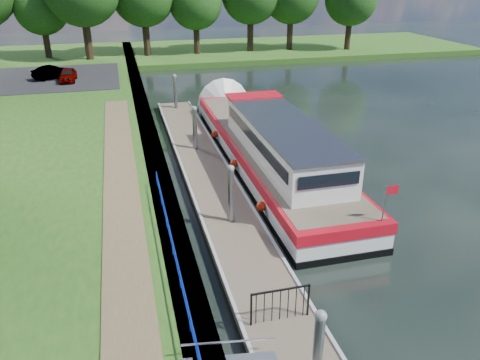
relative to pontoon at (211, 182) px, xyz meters
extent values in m
cube|color=#473D2D|center=(-2.55, 2.00, 0.20)|extent=(1.10, 90.00, 0.78)
cube|color=#275017|center=(12.00, 39.00, 0.12)|extent=(60.00, 18.00, 0.60)
cube|color=brown|center=(-4.40, -5.00, 0.62)|extent=(1.60, 40.00, 0.05)
cube|color=black|center=(-11.00, 25.00, 0.62)|extent=(14.00, 12.00, 0.06)
cube|color=#0C2DBF|center=(-2.75, -10.00, 1.29)|extent=(0.04, 18.00, 0.04)
cube|color=#0C2DBF|center=(-2.75, -10.00, 0.94)|extent=(0.03, 18.00, 0.03)
cylinder|color=#0C2DBF|center=(-2.75, -11.00, 0.95)|extent=(0.04, 0.04, 0.72)
cylinder|color=#0C2DBF|center=(-2.75, -9.00, 0.95)|extent=(0.04, 0.04, 0.72)
cylinder|color=#0C2DBF|center=(-2.75, -7.00, 0.95)|extent=(0.04, 0.04, 0.72)
cylinder|color=#0C2DBF|center=(-2.75, -5.00, 0.95)|extent=(0.04, 0.04, 0.72)
cylinder|color=#0C2DBF|center=(-2.75, -3.00, 0.95)|extent=(0.04, 0.04, 0.72)
cylinder|color=#0C2DBF|center=(-2.75, -1.00, 0.95)|extent=(0.04, 0.04, 0.72)
cube|color=brown|center=(0.00, 0.00, 0.10)|extent=(2.50, 30.00, 0.24)
cube|color=#9EA0A3|center=(0.00, -12.00, -0.13)|extent=(2.30, 5.00, 0.30)
cube|color=#9EA0A3|center=(0.00, -4.00, -0.13)|extent=(2.30, 5.00, 0.30)
cube|color=#9EA0A3|center=(0.00, 4.00, -0.13)|extent=(2.30, 5.00, 0.30)
cube|color=#9EA0A3|center=(0.00, 12.00, -0.13)|extent=(2.30, 5.00, 0.30)
cube|color=#9EA0A3|center=(1.19, 0.00, 0.25)|extent=(0.12, 30.00, 0.06)
cube|color=#9EA0A3|center=(-1.19, 0.00, 0.25)|extent=(0.12, 30.00, 0.06)
sphere|color=gray|center=(0.00, -13.50, 2.62)|extent=(0.30, 0.30, 0.30)
cylinder|color=gray|center=(0.00, -4.50, 0.92)|extent=(0.26, 0.26, 3.40)
sphere|color=gray|center=(0.00, -4.50, 2.62)|extent=(0.30, 0.30, 0.30)
cylinder|color=gray|center=(0.00, 4.50, 0.92)|extent=(0.26, 0.26, 3.40)
sphere|color=gray|center=(0.00, 4.50, 2.62)|extent=(0.30, 0.30, 0.30)
cylinder|color=gray|center=(0.00, 13.50, 0.92)|extent=(0.26, 0.26, 3.40)
sphere|color=gray|center=(0.00, 13.50, 2.62)|extent=(0.30, 0.30, 0.30)
cube|color=#A5A8AD|center=(-1.85, -12.02, 0.92)|extent=(2.58, 0.04, 0.41)
cube|color=black|center=(-0.90, -10.80, 0.80)|extent=(0.05, 0.05, 1.15)
cube|color=black|center=(0.90, -10.80, 0.80)|extent=(0.05, 0.05, 1.15)
cube|color=black|center=(0.00, -10.80, 1.34)|extent=(1.85, 0.05, 0.05)
cube|color=black|center=(-0.75, -10.80, 0.80)|extent=(0.02, 0.02, 1.10)
cube|color=black|center=(-0.50, -10.80, 0.80)|extent=(0.02, 0.02, 1.10)
cube|color=black|center=(-0.25, -10.80, 0.80)|extent=(0.02, 0.02, 1.10)
cube|color=black|center=(0.00, -10.80, 0.80)|extent=(0.02, 0.02, 1.10)
cube|color=black|center=(0.25, -10.80, 0.80)|extent=(0.02, 0.02, 1.10)
cube|color=black|center=(0.50, -10.80, 0.80)|extent=(0.02, 0.02, 1.10)
cube|color=black|center=(0.75, -10.80, 0.80)|extent=(0.02, 0.02, 1.10)
cube|color=black|center=(3.60, 1.99, -0.16)|extent=(4.00, 20.00, 0.55)
cube|color=silver|center=(3.60, 1.99, 0.44)|extent=(3.96, 19.90, 0.65)
cube|color=#B80C1A|center=(3.60, 1.99, 1.00)|extent=(4.04, 20.00, 0.48)
cube|color=brown|center=(3.60, 1.99, 1.24)|extent=(3.68, 19.20, 0.04)
cone|color=silver|center=(3.60, 12.39, 0.37)|extent=(4.00, 1.50, 4.00)
cube|color=silver|center=(3.60, -0.51, 2.12)|extent=(3.00, 11.00, 1.75)
cube|color=gray|center=(3.60, -0.51, 3.04)|extent=(3.10, 11.20, 0.10)
cube|color=black|center=(2.08, -0.51, 2.37)|extent=(0.04, 10.00, 0.55)
cube|color=black|center=(5.12, -0.51, 2.37)|extent=(0.04, 10.00, 0.55)
cube|color=black|center=(3.60, 5.04, 2.37)|extent=(2.60, 0.04, 0.55)
cube|color=black|center=(3.60, -6.06, 2.37)|extent=(2.60, 0.04, 0.55)
cube|color=#B80C1A|center=(3.60, 4.69, 3.12)|extent=(3.20, 1.60, 0.06)
cylinder|color=gray|center=(5.10, -7.71, 1.97)|extent=(0.05, 0.05, 1.50)
cube|color=#B80C1A|center=(5.35, -7.71, 2.52)|extent=(0.50, 0.02, 0.35)
sphere|color=red|center=(1.48, -4.01, 0.47)|extent=(0.44, 0.44, 0.44)
sphere|color=red|center=(1.48, 0.99, 0.47)|extent=(0.44, 0.44, 0.44)
sphere|color=red|center=(1.48, 5.99, 0.47)|extent=(0.44, 0.44, 0.44)
imported|color=#594C47|center=(2.40, -3.61, 2.12)|extent=(0.55, 0.71, 1.72)
cylinder|color=#332316|center=(-11.50, 36.87, 1.97)|extent=(0.70, 0.70, 3.10)
sphere|color=#153810|center=(-11.50, 36.87, 5.92)|extent=(5.85, 5.85, 5.85)
cylinder|color=#332316|center=(-6.89, 34.36, 2.56)|extent=(0.84, 0.84, 4.29)
cylinder|color=#332316|center=(-0.41, 36.36, 2.33)|extent=(0.79, 0.79, 3.83)
cylinder|color=#332316|center=(5.49, 36.09, 2.05)|extent=(0.72, 0.72, 3.26)
sphere|color=#153810|center=(5.49, 36.09, 6.21)|extent=(6.16, 6.16, 6.16)
cylinder|color=#332316|center=(12.25, 36.38, 2.30)|extent=(0.78, 0.78, 3.77)
cylinder|color=#332316|center=(17.42, 36.40, 2.24)|extent=(0.77, 0.77, 3.65)
cylinder|color=#332316|center=(24.52, 34.52, 2.12)|extent=(0.74, 0.74, 3.41)
imported|color=#999999|center=(-8.40, 23.07, 1.22)|extent=(1.48, 3.42, 1.15)
imported|color=#999999|center=(-9.74, 24.37, 1.25)|extent=(3.86, 2.46, 1.20)
camera|label=1|loc=(-3.95, -21.29, 9.98)|focal=35.00mm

